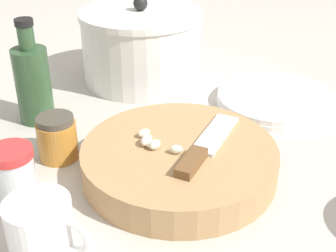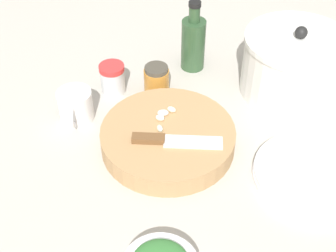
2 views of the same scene
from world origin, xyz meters
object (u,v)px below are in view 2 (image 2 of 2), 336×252
at_px(garlic_cloves, 163,116).
at_px(honey_jar, 157,80).
at_px(coffee_mug, 76,106).
at_px(chef_knife, 172,140).
at_px(spice_jar, 113,79).
at_px(plate_stack, 309,174).
at_px(oil_bottle, 193,42).
at_px(stock_pot, 293,64).
at_px(cutting_board, 168,138).

relative_size(garlic_cloves, honey_jar, 0.97).
distance_m(garlic_cloves, coffee_mug, 0.20).
xyz_separation_m(chef_knife, spice_jar, (-0.26, -0.01, -0.01)).
bearing_deg(spice_jar, coffee_mug, -66.98).
bearing_deg(garlic_cloves, plate_stack, 37.18).
distance_m(spice_jar, oil_bottle, 0.22).
bearing_deg(oil_bottle, spice_jar, -91.14).
height_order(garlic_cloves, spice_jar, spice_jar).
bearing_deg(garlic_cloves, oil_bottle, 134.56).
distance_m(garlic_cloves, plate_stack, 0.32).
distance_m(chef_knife, garlic_cloves, 0.07).
bearing_deg(spice_jar, oil_bottle, 88.86).
xyz_separation_m(plate_stack, stock_pot, (-0.24, 0.15, 0.06)).
bearing_deg(stock_pot, garlic_cloves, -91.46).
height_order(plate_stack, honey_jar, honey_jar).
height_order(garlic_cloves, stock_pot, stock_pot).
bearing_deg(stock_pot, spice_jar, -117.99).
bearing_deg(oil_bottle, garlic_cloves, -45.44).
xyz_separation_m(cutting_board, stock_pot, (-0.03, 0.35, 0.05)).
relative_size(honey_jar, stock_pot, 0.29).
bearing_deg(chef_knife, garlic_cloves, -162.59).
relative_size(plate_stack, honey_jar, 3.15).
distance_m(spice_jar, honey_jar, 0.10).
height_order(chef_knife, spice_jar, spice_jar).
xyz_separation_m(cutting_board, coffee_mug, (-0.18, -0.13, 0.01)).
bearing_deg(plate_stack, coffee_mug, -139.66).
bearing_deg(stock_pot, coffee_mug, -107.28).
relative_size(coffee_mug, oil_bottle, 0.54).
xyz_separation_m(cutting_board, honey_jar, (-0.18, 0.07, 0.01)).
relative_size(garlic_cloves, plate_stack, 0.31).
relative_size(coffee_mug, plate_stack, 0.44).
height_order(coffee_mug, stock_pot, stock_pot).
height_order(cutting_board, coffee_mug, coffee_mug).
bearing_deg(garlic_cloves, spice_jar, -170.49).
distance_m(cutting_board, chef_knife, 0.04).
bearing_deg(cutting_board, coffee_mug, -143.05).
distance_m(garlic_cloves, oil_bottle, 0.26).
height_order(coffee_mug, honey_jar, same).
bearing_deg(spice_jar, chef_knife, 2.79).
relative_size(chef_knife, honey_jar, 2.41).
distance_m(oil_bottle, stock_pot, 0.25).
xyz_separation_m(chef_knife, plate_stack, (0.18, 0.21, -0.04)).
relative_size(cutting_board, plate_stack, 1.27).
bearing_deg(coffee_mug, cutting_board, 36.95).
bearing_deg(coffee_mug, oil_bottle, 97.40).
relative_size(chef_knife, spice_jar, 2.26).
xyz_separation_m(honey_jar, stock_pot, (0.15, 0.28, 0.04)).
height_order(coffee_mug, plate_stack, coffee_mug).
relative_size(chef_knife, oil_bottle, 0.94).
bearing_deg(spice_jar, plate_stack, 26.75).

